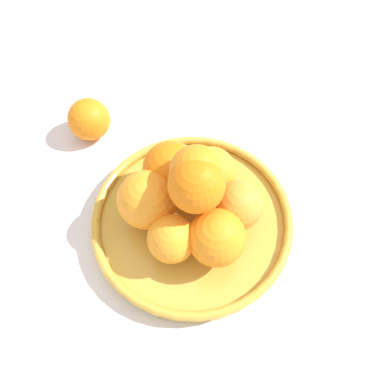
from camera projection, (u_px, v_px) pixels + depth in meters
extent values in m
plane|color=silver|center=(192.00, 224.00, 0.57)|extent=(4.00, 4.00, 0.00)
cylinder|color=gold|center=(192.00, 222.00, 0.56)|extent=(0.29, 0.29, 0.02)
torus|color=gold|center=(192.00, 217.00, 0.55)|extent=(0.30, 0.30, 0.01)
sphere|color=orange|center=(238.00, 205.00, 0.51)|extent=(0.07, 0.07, 0.07)
sphere|color=orange|center=(211.00, 171.00, 0.54)|extent=(0.07, 0.07, 0.07)
sphere|color=orange|center=(171.00, 170.00, 0.53)|extent=(0.08, 0.08, 0.08)
sphere|color=orange|center=(147.00, 200.00, 0.51)|extent=(0.08, 0.08, 0.08)
sphere|color=orange|center=(172.00, 239.00, 0.49)|extent=(0.07, 0.07, 0.07)
sphere|color=orange|center=(217.00, 238.00, 0.48)|extent=(0.08, 0.08, 0.08)
sphere|color=orange|center=(197.00, 172.00, 0.47)|extent=(0.07, 0.07, 0.07)
sphere|color=orange|center=(196.00, 185.00, 0.46)|extent=(0.07, 0.07, 0.07)
sphere|color=orange|center=(89.00, 120.00, 0.63)|extent=(0.07, 0.07, 0.07)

